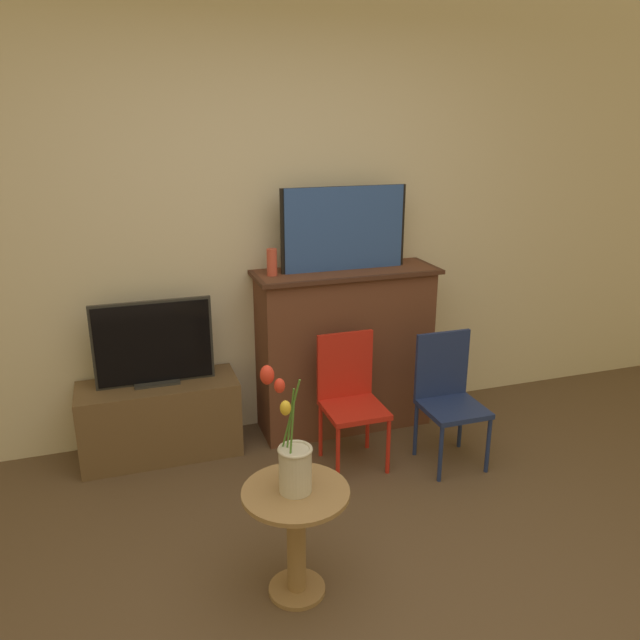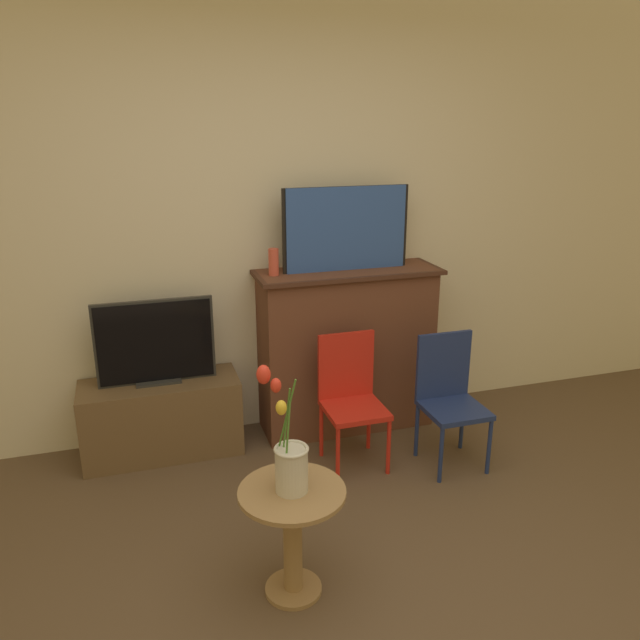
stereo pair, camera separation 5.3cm
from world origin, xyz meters
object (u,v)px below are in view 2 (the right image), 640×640
Objects in this scene: chair_red at (351,393)px; vase_tulips at (289,458)px; tv_monitor at (155,343)px; painting at (346,229)px; chair_blue at (449,393)px.

chair_red is 1.15m from vase_tulips.
tv_monitor is 1.43m from vase_tulips.
painting is 1.69m from vase_tulips.
vase_tulips reaches higher than chair_red.
painting is 1.03× the size of chair_red.
chair_red and chair_blue have the same top height.
vase_tulips is (0.44, -1.36, -0.06)m from tv_monitor.
tv_monitor is 1.71m from chair_blue.
painting reaches higher than chair_red.
chair_red is at bearing 57.20° from vase_tulips.
chair_red is 1.45× the size of vase_tulips.
painting reaches higher than tv_monitor.
chair_blue is (0.54, -0.17, 0.00)m from chair_red.
chair_red is 1.00× the size of chair_blue.
vase_tulips is at bearing -117.76° from painting.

